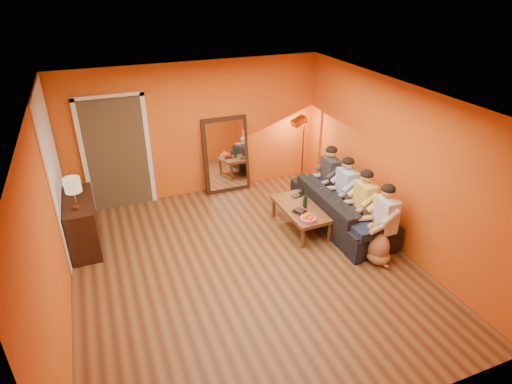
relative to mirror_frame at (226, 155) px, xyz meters
name	(u,v)px	position (x,y,z in m)	size (l,w,h in m)	color
room_shell	(237,182)	(-0.55, -2.26, 0.54)	(5.00, 5.50, 2.60)	brown
white_accent	(54,171)	(-3.04, -0.88, 0.54)	(0.02, 1.90, 2.58)	white
doorway_recess	(116,152)	(-2.05, 0.20, 0.29)	(1.06, 0.30, 2.10)	#3F2D19
door_jamb_left	(84,159)	(-2.62, 0.08, 0.29)	(0.08, 0.06, 2.20)	white
door_jamb_right	(149,150)	(-1.48, 0.08, 0.29)	(0.08, 0.06, 2.20)	white
door_header	(107,96)	(-2.05, 0.08, 1.36)	(1.22, 0.06, 0.08)	white
mirror_frame	(226,155)	(0.00, 0.00, 0.00)	(0.92, 0.06, 1.52)	black
mirror_glass	(227,156)	(0.00, -0.04, 0.00)	(0.78, 0.02, 1.36)	white
sideboard	(82,223)	(-2.79, -1.08, -0.34)	(0.44, 1.18, 0.85)	black
table_lamp	(74,194)	(-2.79, -1.38, 0.34)	(0.24, 0.24, 0.51)	beige
sofa	(341,207)	(1.45, -2.03, -0.43)	(0.89, 2.27, 0.66)	black
coffee_table	(300,218)	(0.72, -1.90, -0.55)	(0.62, 1.22, 0.42)	brown
floor_lamp	(303,152)	(1.55, -0.32, -0.04)	(0.30, 0.24, 1.44)	#AD6C32
dog	(378,243)	(1.40, -3.18, -0.44)	(0.35, 0.54, 0.63)	#B0774F
person_far_left	(385,220)	(1.58, -3.03, -0.15)	(0.70, 0.44, 1.22)	beige
person_mid_left	(364,204)	(1.58, -2.48, -0.15)	(0.70, 0.44, 1.22)	#EBBC4E
person_mid_right	(346,190)	(1.58, -1.93, -0.15)	(0.70, 0.44, 1.22)	#97B7E9
person_far_right	(330,177)	(1.58, -1.38, -0.15)	(0.70, 0.44, 1.22)	#303034
fruit_bowl	(308,217)	(0.62, -2.35, -0.26)	(0.26, 0.26, 0.16)	#DF4E82
wine_bottle	(305,200)	(0.77, -1.95, -0.18)	(0.07, 0.07, 0.31)	black
tumbler	(304,200)	(0.84, -1.78, -0.29)	(0.10, 0.10, 0.09)	#B27F3F
laptop	(301,196)	(0.90, -1.55, -0.33)	(0.31, 0.20, 0.02)	black
book_lower	(297,214)	(0.54, -2.10, -0.33)	(0.19, 0.25, 0.02)	black
book_mid	(297,212)	(0.55, -2.09, -0.31)	(0.19, 0.25, 0.02)	maroon
book_upper	(297,212)	(0.54, -2.11, -0.29)	(0.15, 0.20, 0.02)	black
vase	(76,188)	(-2.79, -0.83, 0.17)	(0.16, 0.16, 0.17)	black
flowers	(73,175)	(-2.79, -0.83, 0.41)	(0.17, 0.17, 0.39)	maroon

